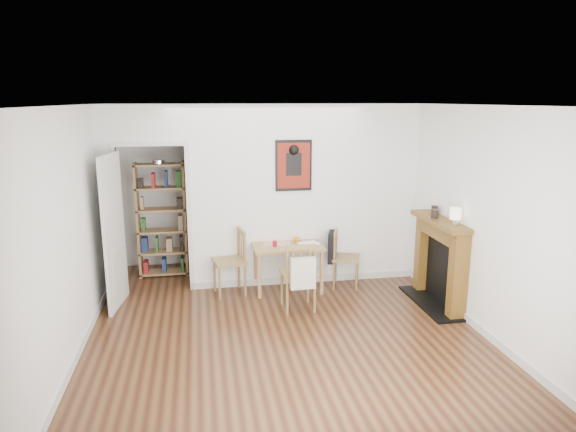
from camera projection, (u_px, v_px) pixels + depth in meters
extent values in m
plane|color=#56371B|center=(281.00, 323.00, 6.24)|extent=(5.20, 5.20, 0.00)
plane|color=silver|center=(256.00, 184.00, 8.45)|extent=(4.50, 0.00, 4.50)
plane|color=silver|center=(342.00, 306.00, 3.46)|extent=(4.50, 0.00, 4.50)
plane|color=silver|center=(77.00, 227.00, 5.57)|extent=(0.00, 5.20, 5.20)
plane|color=silver|center=(460.00, 212.00, 6.33)|extent=(0.00, 5.20, 5.20)
plane|color=silver|center=(280.00, 105.00, 5.66)|extent=(5.20, 5.20, 0.00)
cube|color=silver|center=(305.00, 196.00, 7.39)|extent=(3.35, 0.10, 2.60)
cube|color=silver|center=(109.00, 202.00, 6.94)|extent=(0.25, 0.10, 2.60)
cube|color=silver|center=(149.00, 125.00, 6.81)|extent=(0.90, 0.10, 0.55)
cube|color=silver|center=(118.00, 222.00, 7.02)|extent=(0.06, 0.14, 2.05)
cube|color=silver|center=(190.00, 219.00, 7.18)|extent=(0.06, 0.14, 2.05)
cube|color=silver|center=(305.00, 279.00, 7.61)|extent=(3.35, 0.02, 0.10)
cube|color=silver|center=(76.00, 359.00, 5.28)|extent=(0.02, 4.00, 0.10)
cube|color=silver|center=(477.00, 326.00, 6.03)|extent=(0.02, 4.00, 0.10)
cube|color=silver|center=(114.00, 232.00, 6.57)|extent=(0.15, 0.80, 2.00)
cube|color=black|center=(294.00, 166.00, 7.20)|extent=(0.52, 0.02, 0.72)
cube|color=maroon|center=(294.00, 166.00, 7.19)|extent=(0.46, 0.00, 0.64)
cube|color=#A97A4F|center=(288.00, 246.00, 7.20)|extent=(0.97, 0.62, 0.04)
cube|color=#A97A4F|center=(259.00, 276.00, 6.95)|extent=(0.04, 0.04, 0.63)
cube|color=#A97A4F|center=(322.00, 273.00, 7.10)|extent=(0.04, 0.04, 0.63)
cube|color=#A97A4F|center=(255.00, 265.00, 7.45)|extent=(0.04, 0.04, 0.63)
cube|color=#A97A4F|center=(313.00, 261.00, 7.59)|extent=(0.04, 0.04, 0.63)
cube|color=black|center=(331.00, 247.00, 7.40)|extent=(0.20, 0.35, 0.43)
cube|color=beige|center=(302.00, 272.00, 6.33)|extent=(0.32, 0.11, 0.40)
cube|color=#A97A4F|center=(138.00, 220.00, 7.74)|extent=(0.04, 0.29, 1.75)
cube|color=#A97A4F|center=(185.00, 219.00, 7.86)|extent=(0.04, 0.29, 1.75)
cube|color=#A97A4F|center=(165.00, 272.00, 7.98)|extent=(0.74, 0.29, 0.03)
cube|color=#A97A4F|center=(163.00, 231.00, 7.84)|extent=(0.74, 0.29, 0.03)
cube|color=#A97A4F|center=(159.00, 165.00, 7.61)|extent=(0.74, 0.29, 0.03)
cube|color=maroon|center=(162.00, 219.00, 7.80)|extent=(0.64, 0.24, 0.24)
cube|color=brown|center=(458.00, 277.00, 6.25)|extent=(0.20, 0.16, 1.10)
cube|color=brown|center=(423.00, 253.00, 7.20)|extent=(0.20, 0.16, 1.10)
cube|color=brown|center=(440.00, 221.00, 6.59)|extent=(0.30, 1.21, 0.06)
cube|color=brown|center=(442.00, 231.00, 6.62)|extent=(0.20, 0.85, 0.20)
cube|color=black|center=(443.00, 271.00, 6.75)|extent=(0.08, 0.81, 0.88)
cube|color=black|center=(433.00, 303.00, 6.83)|extent=(0.45, 1.25, 0.03)
cylinder|color=maroon|center=(275.00, 244.00, 7.11)|extent=(0.06, 0.06, 0.08)
sphere|color=orange|center=(297.00, 239.00, 7.31)|extent=(0.09, 0.09, 0.09)
cube|color=beige|center=(277.00, 244.00, 7.25)|extent=(0.43, 0.36, 0.00)
cube|color=white|center=(308.00, 243.00, 7.25)|extent=(0.31, 0.26, 0.01)
cylinder|color=silver|center=(455.00, 222.00, 6.23)|extent=(0.07, 0.07, 0.08)
cylinder|color=white|center=(456.00, 213.00, 6.20)|extent=(0.14, 0.14, 0.14)
cylinder|color=black|center=(435.00, 214.00, 6.62)|extent=(0.10, 0.10, 0.11)
cylinder|color=black|center=(434.00, 210.00, 6.86)|extent=(0.09, 0.09, 0.11)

